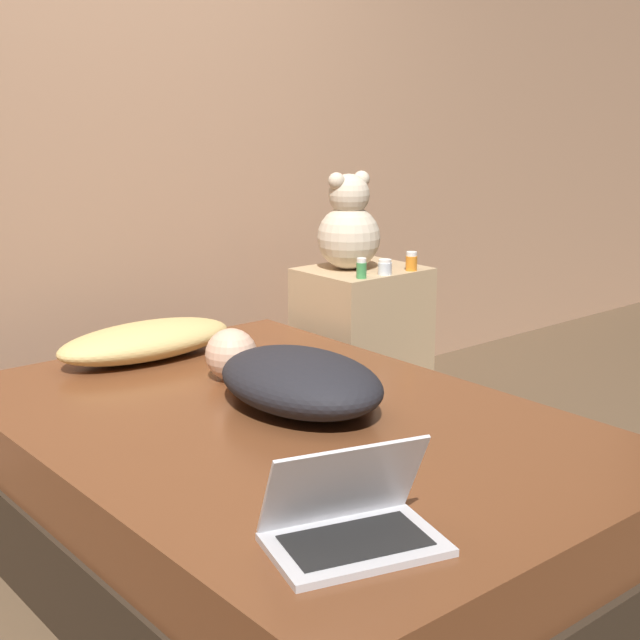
# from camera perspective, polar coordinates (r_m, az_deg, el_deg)

# --- Properties ---
(ground_plane) EXTENTS (12.00, 12.00, 0.00)m
(ground_plane) POSITION_cam_1_polar(r_m,az_deg,el_deg) (2.67, -2.22, -15.47)
(ground_plane) COLOR brown
(wall_back) EXTENTS (8.00, 0.06, 2.60)m
(wall_back) POSITION_cam_1_polar(r_m,az_deg,el_deg) (3.40, -15.73, 13.29)
(wall_back) COLOR tan
(wall_back) RESTS_ON ground_plane
(bed) EXTENTS (1.31, 1.92, 0.45)m
(bed) POSITION_cam_1_polar(r_m,az_deg,el_deg) (2.56, -2.26, -11.09)
(bed) COLOR #2D2319
(bed) RESTS_ON ground_plane
(nightstand) EXTENTS (0.46, 0.38, 0.66)m
(nightstand) POSITION_cam_1_polar(r_m,az_deg,el_deg) (3.61, 2.69, -1.81)
(nightstand) COLOR tan
(nightstand) RESTS_ON ground_plane
(pillow) EXTENTS (0.63, 0.29, 0.12)m
(pillow) POSITION_cam_1_polar(r_m,az_deg,el_deg) (3.07, -11.12, -1.32)
(pillow) COLOR tan
(pillow) RESTS_ON bed
(person_lying) EXTENTS (0.39, 0.71, 0.16)m
(person_lying) POSITION_cam_1_polar(r_m,az_deg,el_deg) (2.55, -1.73, -3.72)
(person_lying) COLOR black
(person_lying) RESTS_ON bed
(laptop) EXTENTS (0.39, 0.31, 0.21)m
(laptop) POSITION_cam_1_polar(r_m,az_deg,el_deg) (1.80, 1.98, -12.75)
(laptop) COLOR silver
(laptop) RESTS_ON bed
(teddy_bear) EXTENTS (0.25, 0.25, 0.38)m
(teddy_bear) POSITION_cam_1_polar(r_m,az_deg,el_deg) (3.50, 1.85, 5.96)
(teddy_bear) COLOR beige
(teddy_bear) RESTS_ON nightstand
(bottle_green) EXTENTS (0.04, 0.04, 0.08)m
(bottle_green) POSITION_cam_1_polar(r_m,az_deg,el_deg) (3.33, 2.67, 3.32)
(bottle_green) COLOR #3D8E4C
(bottle_green) RESTS_ON nightstand
(bottle_orange) EXTENTS (0.05, 0.05, 0.07)m
(bottle_orange) POSITION_cam_1_polar(r_m,az_deg,el_deg) (3.50, 5.87, 3.75)
(bottle_orange) COLOR orange
(bottle_orange) RESTS_ON nightstand
(bottle_clear) EXTENTS (0.05, 0.05, 0.06)m
(bottle_clear) POSITION_cam_1_polar(r_m,az_deg,el_deg) (3.41, 4.18, 3.40)
(bottle_clear) COLOR silver
(bottle_clear) RESTS_ON nightstand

